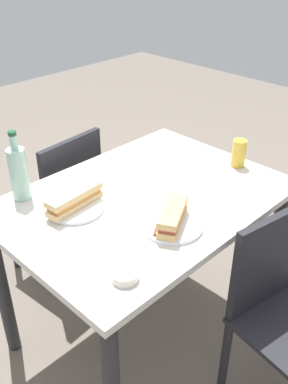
{
  "coord_description": "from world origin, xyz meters",
  "views": [
    {
      "loc": [
        -1.09,
        -1.08,
        1.73
      ],
      "look_at": [
        0.0,
        0.0,
        0.8
      ],
      "focal_mm": 41.08,
      "sensor_mm": 36.0,
      "label": 1
    }
  ],
  "objects_px": {
    "chair_near": "(284,308)",
    "knife_far": "(158,223)",
    "beer_glass": "(239,153)",
    "chair_far": "(63,198)",
    "plate_near": "(75,208)",
    "olive_bowl": "(125,275)",
    "dining_table": "(144,220)",
    "water_bottle": "(19,173)",
    "baguette_sandwich_far": "(173,216)",
    "baguette_sandwich_near": "(74,199)",
    "plate_far": "(172,226)",
    "knife_near": "(65,203)"
  },
  "relations": [
    {
      "from": "knife_near",
      "to": "chair_near",
      "type": "bearing_deg",
      "value": -62.83
    },
    {
      "from": "chair_near",
      "to": "olive_bowl",
      "type": "relative_size",
      "value": 9.71
    },
    {
      "from": "baguette_sandwich_near",
      "to": "baguette_sandwich_far",
      "type": "bearing_deg",
      "value": -63.09
    },
    {
      "from": "plate_near",
      "to": "olive_bowl",
      "type": "height_order",
      "value": "olive_bowl"
    },
    {
      "from": "chair_near",
      "to": "water_bottle",
      "type": "xyz_separation_m",
      "value": [
        -0.49,
        0.96,
        0.4
      ]
    },
    {
      "from": "chair_near",
      "to": "knife_far",
      "type": "xyz_separation_m",
      "value": [
        -0.24,
        0.43,
        0.3
      ]
    },
    {
      "from": "olive_bowl",
      "to": "water_bottle",
      "type": "bearing_deg",
      "value": 86.68
    },
    {
      "from": "knife_far",
      "to": "water_bottle",
      "type": "distance_m",
      "value": 0.59
    },
    {
      "from": "chair_near",
      "to": "baguette_sandwich_far",
      "type": "distance_m",
      "value": 0.55
    },
    {
      "from": "olive_bowl",
      "to": "plate_far",
      "type": "bearing_deg",
      "value": 13.93
    },
    {
      "from": "chair_far",
      "to": "water_bottle",
      "type": "relative_size",
      "value": 2.92
    },
    {
      "from": "knife_far",
      "to": "beer_glass",
      "type": "distance_m",
      "value": 0.62
    },
    {
      "from": "dining_table",
      "to": "olive_bowl",
      "type": "distance_m",
      "value": 0.52
    },
    {
      "from": "baguette_sandwich_near",
      "to": "plate_far",
      "type": "relative_size",
      "value": 1.1
    },
    {
      "from": "olive_bowl",
      "to": "plate_near",
      "type": "bearing_deg",
      "value": 72.4
    },
    {
      "from": "knife_far",
      "to": "beer_glass",
      "type": "relative_size",
      "value": 1.22
    },
    {
      "from": "plate_near",
      "to": "baguette_sandwich_near",
      "type": "xyz_separation_m",
      "value": [
        -0.0,
        0.0,
        0.04
      ]
    },
    {
      "from": "olive_bowl",
      "to": "dining_table",
      "type": "bearing_deg",
      "value": 37.71
    },
    {
      "from": "knife_near",
      "to": "olive_bowl",
      "type": "relative_size",
      "value": 2.0
    },
    {
      "from": "knife_far",
      "to": "water_bottle",
      "type": "height_order",
      "value": "water_bottle"
    },
    {
      "from": "knife_far",
      "to": "beer_glass",
      "type": "xyz_separation_m",
      "value": [
        0.61,
        0.07,
        0.05
      ]
    },
    {
      "from": "water_bottle",
      "to": "olive_bowl",
      "type": "height_order",
      "value": "water_bottle"
    },
    {
      "from": "knife_near",
      "to": "plate_far",
      "type": "xyz_separation_m",
      "value": [
        0.19,
        -0.4,
        -0.01
      ]
    },
    {
      "from": "chair_far",
      "to": "baguette_sandwich_near",
      "type": "distance_m",
      "value": 0.65
    },
    {
      "from": "chair_near",
      "to": "beer_glass",
      "type": "xyz_separation_m",
      "value": [
        0.37,
        0.5,
        0.35
      ]
    },
    {
      "from": "baguette_sandwich_far",
      "to": "chair_far",
      "type": "bearing_deg",
      "value": 83.86
    },
    {
      "from": "knife_far",
      "to": "olive_bowl",
      "type": "height_order",
      "value": "olive_bowl"
    },
    {
      "from": "baguette_sandwich_far",
      "to": "olive_bowl",
      "type": "bearing_deg",
      "value": -166.07
    },
    {
      "from": "baguette_sandwich_near",
      "to": "olive_bowl",
      "type": "bearing_deg",
      "value": -107.6
    },
    {
      "from": "dining_table",
      "to": "chair_near",
      "type": "height_order",
      "value": "chair_near"
    },
    {
      "from": "chair_far",
      "to": "beer_glass",
      "type": "xyz_separation_m",
      "value": [
        0.49,
        -0.74,
        0.35
      ]
    },
    {
      "from": "plate_near",
      "to": "baguette_sandwich_near",
      "type": "relative_size",
      "value": 0.91
    },
    {
      "from": "chair_far",
      "to": "knife_far",
      "type": "height_order",
      "value": "chair_far"
    },
    {
      "from": "chair_near",
      "to": "baguette_sandwich_near",
      "type": "xyz_separation_m",
      "value": [
        -0.39,
        0.74,
        0.33
      ]
    },
    {
      "from": "baguette_sandwich_far",
      "to": "knife_far",
      "type": "height_order",
      "value": "baguette_sandwich_far"
    },
    {
      "from": "water_bottle",
      "to": "beer_glass",
      "type": "xyz_separation_m",
      "value": [
        0.85,
        -0.46,
        -0.05
      ]
    },
    {
      "from": "baguette_sandwich_near",
      "to": "beer_glass",
      "type": "distance_m",
      "value": 0.79
    },
    {
      "from": "chair_far",
      "to": "plate_near",
      "type": "relative_size",
      "value": 3.81
    },
    {
      "from": "chair_far",
      "to": "plate_near",
      "type": "xyz_separation_m",
      "value": [
        -0.27,
        -0.5,
        0.29
      ]
    },
    {
      "from": "chair_near",
      "to": "plate_far",
      "type": "xyz_separation_m",
      "value": [
        -0.21,
        0.39,
        0.29
      ]
    },
    {
      "from": "plate_far",
      "to": "chair_far",
      "type": "bearing_deg",
      "value": 83.86
    },
    {
      "from": "chair_far",
      "to": "olive_bowl",
      "type": "xyz_separation_m",
      "value": [
        -0.4,
        -0.92,
        0.3
      ]
    },
    {
      "from": "water_bottle",
      "to": "olive_bowl",
      "type": "bearing_deg",
      "value": -93.32
    },
    {
      "from": "chair_far",
      "to": "knife_far",
      "type": "relative_size",
      "value": 5.48
    },
    {
      "from": "chair_far",
      "to": "baguette_sandwich_near",
      "type": "relative_size",
      "value": 3.45
    },
    {
      "from": "knife_near",
      "to": "knife_far",
      "type": "distance_m",
      "value": 0.39
    },
    {
      "from": "plate_far",
      "to": "olive_bowl",
      "type": "distance_m",
      "value": 0.32
    },
    {
      "from": "knife_far",
      "to": "plate_near",
      "type": "bearing_deg",
      "value": 114.74
    },
    {
      "from": "chair_near",
      "to": "beer_glass",
      "type": "bearing_deg",
      "value": 53.6
    },
    {
      "from": "chair_far",
      "to": "baguette_sandwich_far",
      "type": "relative_size",
      "value": 3.92
    }
  ]
}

